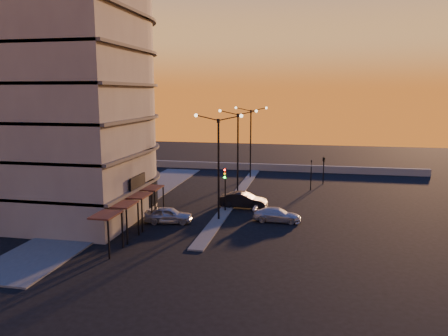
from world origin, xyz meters
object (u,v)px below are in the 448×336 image
traffic_light_main (225,182)px  car_sedan (243,200)px  car_hatchback (168,215)px  streetlamp_mid (238,145)px  car_wagon (277,215)px

traffic_light_main → car_sedan: bearing=50.0°
car_hatchback → car_sedan: (5.65, 6.34, 0.06)m
traffic_light_main → car_sedan: (1.50, 1.79, -2.12)m
streetlamp_mid → car_wagon: streetlamp_mid is taller
traffic_light_main → car_hatchback: traffic_light_main is taller
car_hatchback → car_wagon: bearing=-85.6°
traffic_light_main → car_hatchback: size_ratio=1.02×
car_hatchback → car_wagon: car_hatchback is taller
traffic_light_main → car_wagon: size_ratio=1.01×
traffic_light_main → car_sedan: size_ratio=0.91×
car_wagon → traffic_light_main: bearing=67.5°
car_hatchback → car_wagon: (9.31, 2.29, -0.10)m
car_sedan → streetlamp_mid: bearing=20.3°
streetlamp_mid → car_hatchback: bearing=-109.6°
car_wagon → streetlamp_mid: bearing=29.9°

